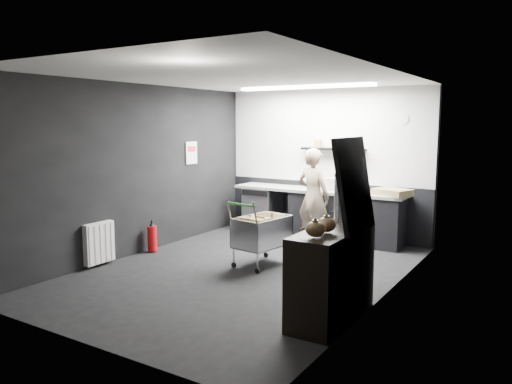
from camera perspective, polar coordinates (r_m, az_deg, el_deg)
The scene contains 22 objects.
floor at distance 7.16m, azimuth -1.40°, elevation -9.05°, with size 5.50×5.50×0.00m, color black.
ceiling at distance 6.87m, azimuth -1.48°, elevation 13.02°, with size 5.50×5.50×0.00m, color white.
wall_back at distance 9.30m, azimuth 7.93°, elevation 3.29°, with size 5.50×5.50×0.00m, color black.
wall_front at distance 4.85m, azimuth -19.60°, elevation -1.32°, with size 5.50×5.50×0.00m, color black.
wall_left at distance 8.15m, azimuth -13.28°, elevation 2.51°, with size 5.50×5.50×0.00m, color black.
wall_right at distance 6.03m, azimuth 14.65°, elevation 0.61°, with size 5.50×5.50×0.00m, color black.
kitchen_wall_panel at distance 9.25m, azimuth 7.94°, elevation 6.37°, with size 3.95×0.02×1.70m, color silver.
dado_panel at distance 9.38m, azimuth 7.79°, elevation -1.90°, with size 3.95×0.02×1.00m, color black.
floating_shelf at distance 9.08m, azimuth 8.79°, elevation 4.87°, with size 1.20×0.22×0.04m, color black.
wall_clock at distance 8.76m, azimuth 16.42°, elevation 8.00°, with size 0.20×0.20×0.03m, color white.
poster at distance 9.08m, azimuth -7.40°, elevation 4.46°, with size 0.02×0.30×0.40m, color white.
poster_red_band at distance 9.08m, azimuth -7.38°, elevation 4.90°, with size 0.01×0.22×0.10m, color red.
radiator at distance 7.67m, azimuth -17.51°, elevation -5.56°, with size 0.10×0.50×0.60m, color white.
ceiling_strip at distance 8.47m, azimuth 5.57°, elevation 11.82°, with size 2.40×0.20×0.04m, color white.
prep_counter at distance 9.06m, azimuth 7.76°, elevation -2.53°, with size 3.20×0.61×0.90m.
person at distance 8.60m, azimuth 6.55°, elevation -0.53°, with size 0.61×0.40×1.67m, color beige.
shopping_cart at distance 7.35m, azimuth 0.67°, elevation -4.83°, with size 0.65×0.97×0.98m.
sideboard at distance 5.43m, azimuth 8.93°, elevation -7.96°, with size 0.56×1.30×1.94m.
fire_extinguisher at distance 8.30m, azimuth -11.78°, elevation -5.09°, with size 0.15×0.15×0.50m.
cardboard_box at distance 8.51m, azimuth 15.32°, elevation -0.02°, with size 0.55×0.42×0.11m, color #9A8452.
pink_tub at distance 8.94m, azimuth 8.30°, elevation 0.90°, with size 0.22×0.22×0.22m, color silver.
white_container at distance 9.02m, azimuth 6.51°, elevation 0.75°, with size 0.16×0.12×0.14m, color white.
Camera 1 is at (3.76, -5.72, 2.09)m, focal length 35.00 mm.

